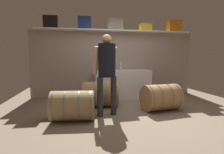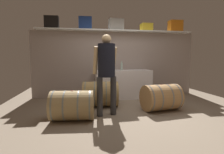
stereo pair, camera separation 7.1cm
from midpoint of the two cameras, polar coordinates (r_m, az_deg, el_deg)
ground_plane at (r=4.54m, az=5.31°, el=-9.67°), size 6.35×7.20×0.02m
back_wall_panel at (r=5.84m, az=1.61°, el=4.02°), size 5.15×0.10×2.03m
high_shelf_board at (r=5.75m, az=1.94°, el=14.27°), size 4.74×0.40×0.03m
toolcase_black at (r=5.72m, az=-18.07°, el=15.99°), size 0.40×0.21×0.35m
toolcase_navy at (r=5.67m, az=-8.06°, el=16.34°), size 0.38×0.30×0.36m
toolcase_grey at (r=5.77m, az=1.64°, el=16.11°), size 0.45×0.30×0.34m
toolcase_yellow at (r=6.02m, az=11.07°, el=15.03°), size 0.35×0.31×0.23m
toolcase_orange at (r=6.44m, az=19.54°, el=14.80°), size 0.42×0.29×0.36m
work_cabinet at (r=5.54m, az=3.79°, el=-2.20°), size 1.65×0.66×0.85m
wine_bottle_clear at (r=5.47m, az=3.41°, el=3.43°), size 0.06×0.06×0.27m
wine_bottle_green at (r=5.53m, az=-2.13°, el=3.70°), size 0.08×0.08×0.31m
wine_glass at (r=5.26m, az=-2.98°, el=3.00°), size 0.08×0.08×0.13m
wine_barrel_near at (r=4.39m, az=15.60°, el=-6.17°), size 0.90×0.71×0.61m
wine_barrel_far at (r=3.65m, az=-11.78°, el=-8.72°), size 0.88×0.65×0.59m
wine_barrel_flank at (r=4.57m, az=-3.19°, el=-5.32°), size 0.93×0.71×0.64m
winemaker_pouring at (r=3.77m, az=-1.22°, el=3.33°), size 0.53×0.44×1.69m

